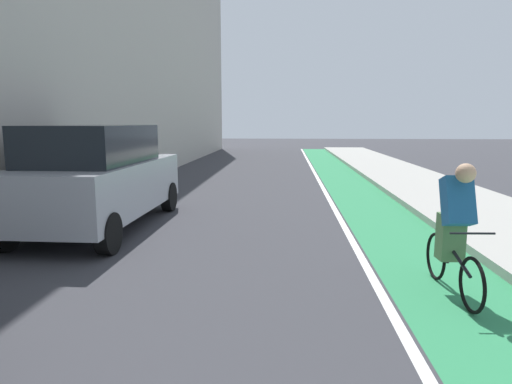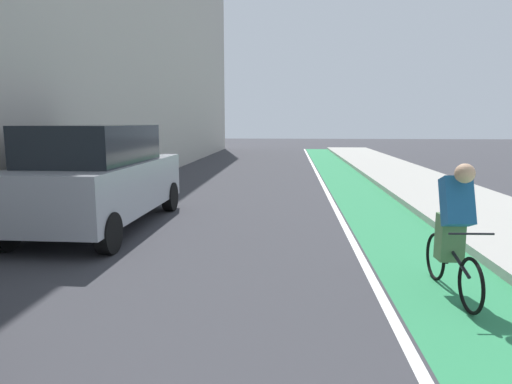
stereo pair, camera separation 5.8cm
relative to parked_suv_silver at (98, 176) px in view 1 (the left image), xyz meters
name	(u,v)px [view 1 (the left image)]	position (x,y,z in m)	size (l,w,h in m)	color
ground_plane	(256,192)	(2.69, 4.68, -1.02)	(85.55, 85.55, 0.00)	#38383D
bike_lane_paint	(348,184)	(5.63, 6.68, -1.02)	(1.60, 38.89, 0.00)	#2D8451
lane_divider_stripe	(321,184)	(4.73, 6.68, -1.02)	(0.12, 38.89, 0.00)	white
sidewalk_right	(417,182)	(7.88, 6.68, -0.95)	(2.90, 38.89, 0.14)	#A8A59E
parked_suv_silver	(98,176)	(0.00, 0.00, 0.00)	(1.98, 4.59, 1.98)	#9EA0A8
cyclist_mid	(454,225)	(5.56, -2.99, -0.17)	(0.48, 1.66, 1.59)	black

